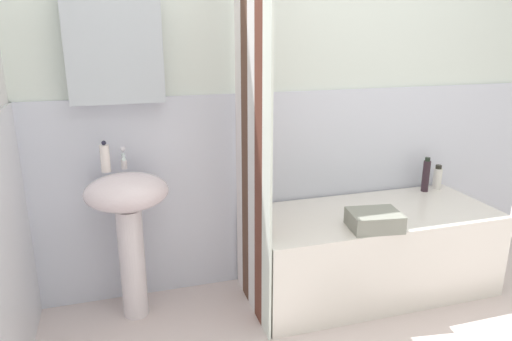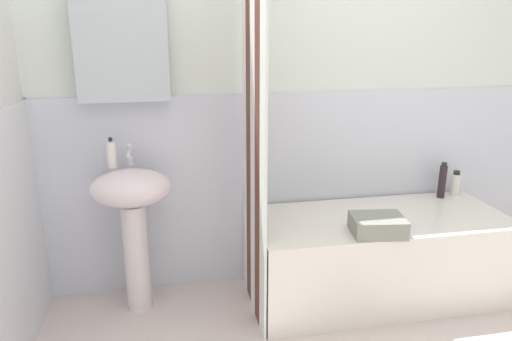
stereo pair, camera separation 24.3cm
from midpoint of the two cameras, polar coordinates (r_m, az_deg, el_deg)
The scene contains 9 objects.
wall_back_tiled at distance 2.86m, azimuth 6.73°, elevation 8.23°, with size 3.60×0.18×2.40m.
sink at distance 2.64m, azimuth -12.21°, elevation -4.63°, with size 0.44×0.34×0.83m.
faucet at distance 2.63m, azimuth -12.56°, elevation 1.78°, with size 0.03×0.12×0.12m.
soap_dispenser at distance 2.62m, azimuth -14.61°, elevation 1.92°, with size 0.05×0.05×0.17m.
bathtub at distance 2.98m, azimuth 16.83°, elevation -9.95°, with size 1.48×0.64×0.51m, color white.
shower_curtain at distance 2.46m, azimuth 2.53°, elevation 3.67°, with size 0.01×0.64×2.00m.
lotion_bottle at distance 3.38m, azimuth 24.95°, elevation -1.49°, with size 0.06×0.06×0.16m.
body_wash_bottle at distance 3.29m, azimuth 23.65°, elevation -1.20°, with size 0.05×0.05×0.23m.
towel_folded at distance 2.62m, azimuth 17.15°, elevation -6.40°, with size 0.27×0.21×0.09m, color gray.
Camera 2 is at (-0.80, -1.46, 1.55)m, focal length 32.99 mm.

